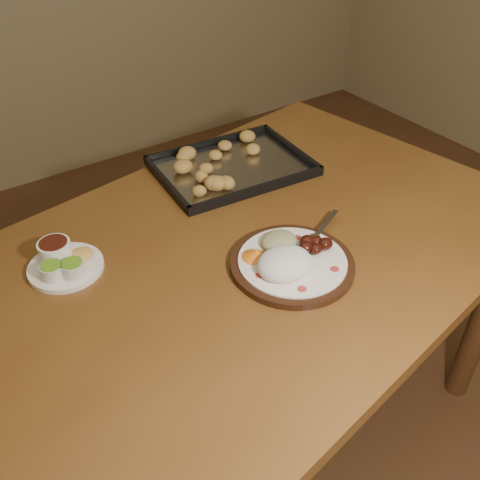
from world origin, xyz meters
TOP-DOWN VIEW (x-y plane):
  - ground at (0.00, 0.00)m, footprint 4.00×4.00m
  - dining_table at (-0.22, 0.11)m, footprint 1.63×1.14m
  - dinner_plate at (-0.14, 0.01)m, footprint 0.34×0.27m
  - condiment_saucer at (-0.54, 0.28)m, footprint 0.16×0.16m
  - baking_tray at (-0.01, 0.43)m, footprint 0.43×0.34m

SIDE VIEW (x-z plane):
  - ground at x=0.00m, z-range 0.00..0.00m
  - dining_table at x=-0.22m, z-range 0.28..1.03m
  - baking_tray at x=-0.01m, z-range 0.74..0.79m
  - dinner_plate at x=-0.14m, z-range 0.74..0.80m
  - condiment_saucer at x=-0.54m, z-range 0.74..0.80m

